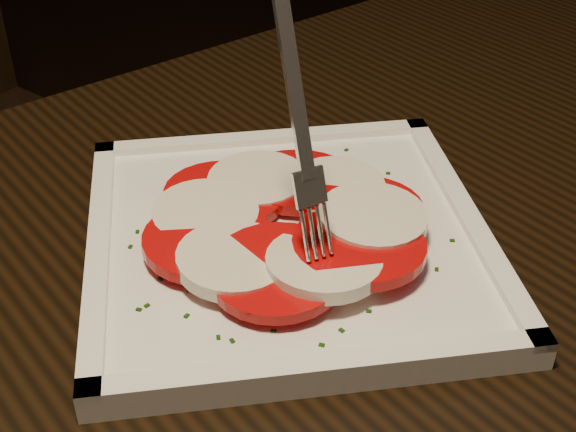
# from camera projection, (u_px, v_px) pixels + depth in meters

# --- Properties ---
(table) EXTENTS (1.29, 0.95, 0.75)m
(table) POSITION_uv_depth(u_px,v_px,m) (370.00, 387.00, 0.60)
(table) COLOR black
(table) RESTS_ON ground
(plate) EXTENTS (0.36, 0.36, 0.01)m
(plate) POSITION_uv_depth(u_px,v_px,m) (288.00, 242.00, 0.57)
(plate) COLOR white
(plate) RESTS_ON table
(caprese_salad) EXTENTS (0.23, 0.21, 0.03)m
(caprese_salad) POSITION_uv_depth(u_px,v_px,m) (288.00, 221.00, 0.56)
(caprese_salad) COLOR #C70409
(caprese_salad) RESTS_ON plate
(fork) EXTENTS (0.03, 0.06, 0.18)m
(fork) POSITION_uv_depth(u_px,v_px,m) (291.00, 105.00, 0.48)
(fork) COLOR white
(fork) RESTS_ON caprese_salad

